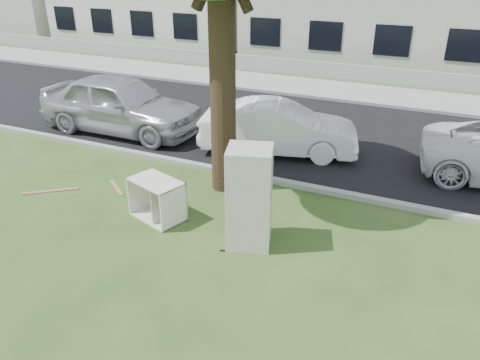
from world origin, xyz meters
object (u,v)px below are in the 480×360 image
at_px(cabinet, 157,199).
at_px(car_center, 279,128).
at_px(car_left, 121,104).
at_px(fridge, 249,198).

bearing_deg(cabinet, car_center, 94.93).
height_order(car_center, car_left, car_left).
height_order(fridge, car_center, fridge).
bearing_deg(cabinet, fridge, 15.80).
xyz_separation_m(cabinet, car_left, (-3.76, 3.82, 0.42)).
bearing_deg(car_center, car_left, 79.98).
bearing_deg(car_center, fridge, 179.06).
relative_size(fridge, car_center, 0.46).
xyz_separation_m(car_center, car_left, (-4.73, -0.37, 0.16)).
distance_m(cabinet, car_center, 4.31).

